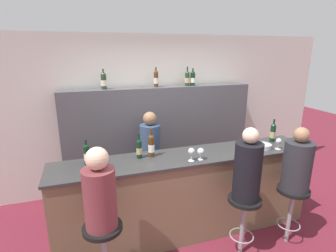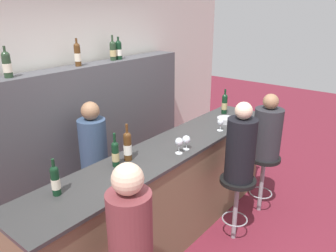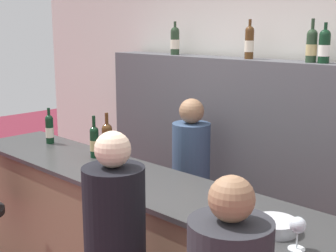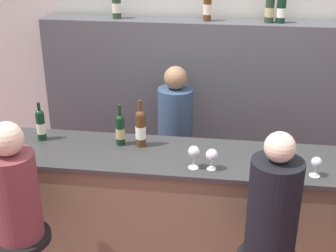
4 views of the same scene
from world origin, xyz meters
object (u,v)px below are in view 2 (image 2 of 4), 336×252
(bar_stool_right, at_px, (263,169))
(bar_stool_middle, at_px, (237,192))
(wine_bottle_counter_1, at_px, (115,153))
(guest_seated_left, at_px, (130,225))
(guest_seated_right, at_px, (267,131))
(wine_bottle_counter_3, at_px, (225,104))
(bartender, at_px, (95,170))
(metal_bowl, at_px, (226,120))
(wine_bottle_counter_2, at_px, (128,146))
(wine_bottle_backbar_1, at_px, (77,54))
(wine_glass_3, at_px, (239,112))
(wine_bottle_backbar_2, at_px, (113,51))
(wine_bottle_backbar_3, at_px, (119,50))
(wine_glass_2, at_px, (220,123))
(wine_glass_0, at_px, (179,142))
(wine_bottle_counter_0, at_px, (55,180))
(wine_bottle_backbar_0, at_px, (7,64))
(wine_glass_1, at_px, (186,140))
(guest_seated_middle, at_px, (241,147))

(bar_stool_right, bearing_deg, bar_stool_middle, 180.00)
(wine_bottle_counter_1, bearing_deg, guest_seated_left, -127.04)
(guest_seated_right, bearing_deg, wine_bottle_counter_3, 74.44)
(bar_stool_middle, relative_size, bartender, 0.50)
(wine_bottle_counter_3, distance_m, metal_bowl, 0.36)
(wine_bottle_counter_1, xyz_separation_m, wine_bottle_counter_2, (0.15, 0.00, 0.02))
(wine_bottle_counter_1, relative_size, wine_bottle_backbar_1, 1.00)
(wine_glass_3, xyz_separation_m, bartender, (-1.47, 0.99, -0.51))
(wine_bottle_counter_2, distance_m, wine_glass_3, 1.66)
(wine_bottle_backbar_2, distance_m, bar_stool_right, 2.35)
(wine_bottle_backbar_3, bearing_deg, wine_bottle_backbar_2, 180.00)
(bar_stool_middle, bearing_deg, wine_bottle_backbar_2, 89.44)
(wine_glass_2, bearing_deg, bartender, 135.92)
(guest_seated_left, bearing_deg, wine_glass_0, 20.59)
(wine_bottle_backbar_3, bearing_deg, wine_bottle_counter_3, -56.61)
(wine_bottle_counter_0, distance_m, wine_bottle_backbar_3, 2.21)
(wine_bottle_backbar_0, bearing_deg, guest_seated_left, -97.55)
(wine_bottle_counter_1, bearing_deg, guest_seated_right, -21.48)
(wine_glass_1, distance_m, bartender, 1.17)
(wine_glass_0, bearing_deg, wine_glass_1, -0.00)
(wine_bottle_counter_3, xyz_separation_m, guest_seated_left, (-2.43, -0.68, -0.14))
(metal_bowl, bearing_deg, wine_glass_2, -162.71)
(wine_bottle_counter_2, bearing_deg, wine_bottle_backbar_1, 71.35)
(wine_bottle_counter_0, bearing_deg, bartender, 37.93)
(wine_bottle_counter_1, height_order, guest_seated_left, guest_seated_left)
(wine_glass_1, distance_m, guest_seated_middle, 0.56)
(wine_bottle_counter_3, xyz_separation_m, wine_bottle_backbar_0, (-2.19, 1.14, 0.68))
(bar_stool_middle, height_order, bar_stool_right, same)
(bartender, bearing_deg, wine_bottle_counter_3, -23.93)
(wine_bottle_counter_0, xyz_separation_m, wine_glass_0, (1.16, -0.28, -0.01))
(metal_bowl, height_order, guest_seated_middle, guest_seated_middle)
(wine_bottle_counter_3, height_order, wine_glass_0, wine_bottle_counter_3)
(wine_bottle_counter_1, height_order, wine_glass_1, wine_bottle_counter_1)
(wine_bottle_counter_0, distance_m, guest_seated_middle, 1.79)
(wine_bottle_counter_0, xyz_separation_m, bar_stool_right, (2.33, -0.68, -0.64))
(wine_glass_0, bearing_deg, wine_bottle_backbar_1, 90.85)
(wine_glass_2, height_order, bartender, bartender)
(wine_glass_1, xyz_separation_m, bar_stool_right, (1.05, -0.40, -0.62))
(wine_bottle_counter_0, relative_size, guest_seated_middle, 0.36)
(metal_bowl, distance_m, guest_seated_left, 2.19)
(wine_bottle_backbar_2, xyz_separation_m, wine_glass_2, (0.27, -1.42, -0.71))
(bar_stool_right, bearing_deg, guest_seated_right, 0.00)
(wine_bottle_counter_2, xyz_separation_m, wine_bottle_backbar_1, (0.39, 1.14, 0.68))
(wine_glass_2, relative_size, guest_seated_middle, 0.16)
(wine_bottle_counter_3, bearing_deg, wine_glass_3, -115.07)
(bar_stool_right, bearing_deg, wine_bottle_counter_2, 156.69)
(wine_bottle_counter_2, bearing_deg, bartender, 77.01)
(wine_bottle_counter_2, bearing_deg, bar_stool_middle, -37.08)
(wine_bottle_counter_3, bearing_deg, wine_glass_2, -154.43)
(guest_seated_middle, bearing_deg, guest_seated_left, -180.00)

